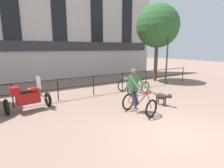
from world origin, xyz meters
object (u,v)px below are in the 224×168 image
Objects in this scene: parked_bicycle_near_lamp at (127,87)px; parked_bicycle_mid_left at (138,85)px; cyclist_with_bike at (136,94)px; parked_motorcycle at (28,97)px; dog at (163,97)px; street_lamp at (168,50)px.

parked_bicycle_mid_left is at bearing -173.39° from parked_bicycle_near_lamp.
cyclist_with_bike is 0.98× the size of parked_motorcycle.
parked_bicycle_near_lamp is (-0.02, 2.49, -0.04)m from dog.
street_lamp is (3.85, 3.15, 1.96)m from dog.
parked_bicycle_mid_left is at bearing 36.74° from cyclist_with_bike.
parked_motorcycle reaches higher than parked_bicycle_near_lamp.
parked_motorcycle is (-5.03, 2.42, 0.17)m from dog.
parked_bicycle_near_lamp is at bearing 48.21° from cyclist_with_bike.
dog is 0.78× the size of parked_bicycle_near_lamp.
dog is 0.22× the size of street_lamp.
cyclist_with_bike is 3.46m from parked_bicycle_mid_left.
parked_motorcycle is at bearing 139.40° from dog.
parked_bicycle_mid_left reaches higher than dog.
parked_bicycle_near_lamp is 0.28× the size of street_lamp.
dog is 2.49m from parked_bicycle_near_lamp.
cyclist_with_bike is 2.99m from parked_bicycle_near_lamp.
street_lamp reaches higher than parked_motorcycle.
dog is at bearing 66.50° from parked_bicycle_mid_left.
parked_motorcycle is 9.09m from street_lamp.
parked_bicycle_near_lamp is 0.80m from parked_bicycle_mid_left.
parked_bicycle_near_lamp and parked_bicycle_mid_left have the same top height.
parked_motorcycle is 5.81m from parked_bicycle_mid_left.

